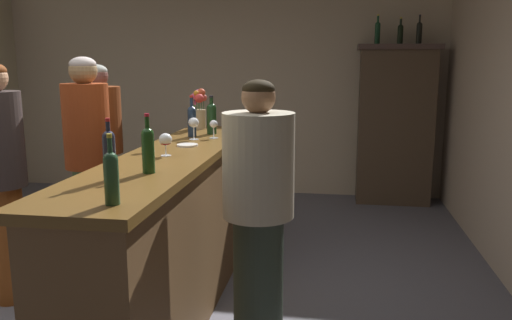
# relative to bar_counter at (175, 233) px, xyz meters

# --- Properties ---
(floor) EXTENTS (8.91, 8.91, 0.00)m
(floor) POSITION_rel_bar_counter_xyz_m (-0.45, -0.17, -0.54)
(floor) COLOR slate
(floor) RESTS_ON ground
(wall_back) EXTENTS (5.61, 0.12, 2.93)m
(wall_back) POSITION_rel_bar_counter_xyz_m (-0.45, 3.32, 0.92)
(wall_back) COLOR #C4AF94
(wall_back) RESTS_ON ground
(bar_counter) EXTENTS (0.56, 2.78, 1.08)m
(bar_counter) POSITION_rel_bar_counter_xyz_m (0.00, 0.00, 0.00)
(bar_counter) COLOR brown
(bar_counter) RESTS_ON ground
(display_cabinet) EXTENTS (0.92, 0.42, 1.84)m
(display_cabinet) POSITION_rel_bar_counter_xyz_m (1.70, 3.02, 0.41)
(display_cabinet) COLOR #4E3C2C
(display_cabinet) RESTS_ON ground
(wine_bottle_malbec) EXTENTS (0.07, 0.07, 0.31)m
(wine_bottle_malbec) POSITION_rel_bar_counter_xyz_m (0.07, -0.61, 0.67)
(wine_bottle_malbec) COLOR #1B3E17
(wine_bottle_malbec) RESTS_ON bar_counter
(wine_bottle_merlot) EXTENTS (0.06, 0.06, 0.30)m
(wine_bottle_merlot) POSITION_rel_bar_counter_xyz_m (-0.05, -0.80, 0.67)
(wine_bottle_merlot) COLOR #232639
(wine_bottle_merlot) RESTS_ON bar_counter
(wine_bottle_chardonnay) EXTENTS (0.08, 0.08, 0.31)m
(wine_bottle_chardonnay) POSITION_rel_bar_counter_xyz_m (0.04, 0.88, 0.67)
(wine_bottle_chardonnay) COLOR #183518
(wine_bottle_chardonnay) RESTS_ON bar_counter
(wine_bottle_syrah) EXTENTS (0.07, 0.07, 0.32)m
(wine_bottle_syrah) POSITION_rel_bar_counter_xyz_m (-0.07, 0.70, 0.67)
(wine_bottle_syrah) COLOR #1A283C
(wine_bottle_syrah) RESTS_ON bar_counter
(wine_bottle_pinot) EXTENTS (0.06, 0.06, 0.29)m
(wine_bottle_pinot) POSITION_rel_bar_counter_xyz_m (0.14, -1.20, 0.65)
(wine_bottle_pinot) COLOR #294E30
(wine_bottle_pinot) RESTS_ON bar_counter
(wine_glass_front) EXTENTS (0.08, 0.08, 0.14)m
(wine_glass_front) POSITION_rel_bar_counter_xyz_m (-0.00, -0.12, 0.63)
(wine_glass_front) COLOR white
(wine_glass_front) RESTS_ON bar_counter
(wine_glass_mid) EXTENTS (0.07, 0.07, 0.14)m
(wine_glass_mid) POSITION_rel_bar_counter_xyz_m (-0.16, 0.02, 0.63)
(wine_glass_mid) COLOR white
(wine_glass_mid) RESTS_ON bar_counter
(wine_glass_rear) EXTENTS (0.07, 0.07, 0.14)m
(wine_glass_rear) POSITION_rel_bar_counter_xyz_m (0.11, 0.65, 0.63)
(wine_glass_rear) COLOR white
(wine_glass_rear) RESTS_ON bar_counter
(wine_glass_spare) EXTENTS (0.08, 0.08, 0.16)m
(wine_glass_spare) POSITION_rel_bar_counter_xyz_m (-0.02, 0.56, 0.65)
(wine_glass_spare) COLOR white
(wine_glass_spare) RESTS_ON bar_counter
(flower_arrangement) EXTENTS (0.14, 0.16, 0.35)m
(flower_arrangement) POSITION_rel_bar_counter_xyz_m (-0.14, 1.17, 0.69)
(flower_arrangement) COLOR tan
(flower_arrangement) RESTS_ON bar_counter
(cheese_plate) EXTENTS (0.14, 0.14, 0.01)m
(cheese_plate) POSITION_rel_bar_counter_xyz_m (0.02, 0.27, 0.54)
(cheese_plate) COLOR white
(cheese_plate) RESTS_ON bar_counter
(display_bottle_left) EXTENTS (0.06, 0.06, 0.33)m
(display_bottle_left) POSITION_rel_bar_counter_xyz_m (1.46, 3.02, 1.44)
(display_bottle_left) COLOR #153D22
(display_bottle_left) RESTS_ON display_cabinet
(display_bottle_midleft) EXTENTS (0.06, 0.06, 0.30)m
(display_bottle_midleft) POSITION_rel_bar_counter_xyz_m (1.71, 3.02, 1.42)
(display_bottle_midleft) COLOR black
(display_bottle_midleft) RESTS_ON display_cabinet
(display_bottle_center) EXTENTS (0.06, 0.06, 0.32)m
(display_bottle_center) POSITION_rel_bar_counter_xyz_m (1.91, 3.02, 1.43)
(display_bottle_center) COLOR black
(display_bottle_center) RESTS_ON display_cabinet
(patron_near_entrance) EXTENTS (0.32, 0.32, 1.64)m
(patron_near_entrance) POSITION_rel_bar_counter_xyz_m (-1.19, -0.03, 0.37)
(patron_near_entrance) COLOR brown
(patron_near_entrance) RESTS_ON ground
(patron_by_cabinet) EXTENTS (0.40, 0.40, 1.62)m
(patron_by_cabinet) POSITION_rel_bar_counter_xyz_m (-1.07, 1.21, 0.34)
(patron_by_cabinet) COLOR #A29983
(patron_by_cabinet) RESTS_ON ground
(patron_tall) EXTENTS (0.34, 0.34, 1.68)m
(patron_tall) POSITION_rel_bar_counter_xyz_m (-0.82, 0.48, 0.39)
(patron_tall) COLOR #496B43
(patron_tall) RESTS_ON ground
(bartender) EXTENTS (0.39, 0.39, 1.55)m
(bartender) POSITION_rel_bar_counter_xyz_m (0.61, -0.39, 0.30)
(bartender) COLOR #2C372C
(bartender) RESTS_ON ground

